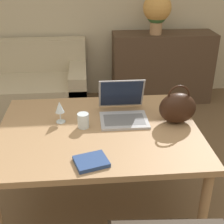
% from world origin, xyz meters
% --- Properties ---
extents(dining_table, '(1.33, 1.02, 0.72)m').
position_xyz_m(dining_table, '(0.01, 0.65, 0.65)').
color(dining_table, '#A87F56').
rests_on(dining_table, ground_plane).
extents(couch, '(1.86, 0.87, 0.82)m').
position_xyz_m(couch, '(-0.99, 2.48, 0.28)').
color(couch, '#C1B293').
rests_on(couch, ground_plane).
extents(sideboard, '(1.27, 0.40, 0.89)m').
position_xyz_m(sideboard, '(0.92, 2.63, 0.45)').
color(sideboard, '#4C3828').
rests_on(sideboard, ground_plane).
extents(laptop, '(0.33, 0.36, 0.25)m').
position_xyz_m(laptop, '(0.20, 0.82, 0.79)').
color(laptop, '#ADADB2').
rests_on(laptop, dining_table).
extents(drinking_glass, '(0.08, 0.08, 0.10)m').
position_xyz_m(drinking_glass, '(-0.08, 0.68, 0.77)').
color(drinking_glass, silver).
rests_on(drinking_glass, dining_table).
extents(wine_glass, '(0.06, 0.06, 0.16)m').
position_xyz_m(wine_glass, '(-0.24, 0.77, 0.83)').
color(wine_glass, silver).
rests_on(wine_glass, dining_table).
extents(handbag, '(0.25, 0.16, 0.28)m').
position_xyz_m(handbag, '(0.55, 0.70, 0.83)').
color(handbag, black).
rests_on(handbag, dining_table).
extents(flower_vase, '(0.33, 0.33, 0.47)m').
position_xyz_m(flower_vase, '(0.80, 2.58, 1.17)').
color(flower_vase, tan).
rests_on(flower_vase, sideboard).
extents(book, '(0.21, 0.19, 0.02)m').
position_xyz_m(book, '(-0.04, 0.27, 0.74)').
color(book, navy).
rests_on(book, dining_table).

